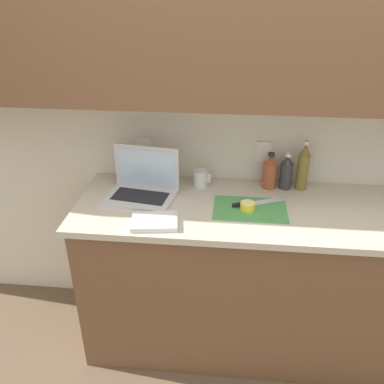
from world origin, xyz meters
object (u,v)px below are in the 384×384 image
(bottle_oil_tall, at_px, (286,173))
(measuring_cup, at_px, (201,178))
(bottle_water_clear, at_px, (270,172))
(cutting_board, at_px, (250,209))
(laptop, at_px, (143,185))
(lemon_half_cut, at_px, (248,206))
(bottle_green_soda, at_px, (303,167))
(knife, at_px, (250,203))

(bottle_oil_tall, distance_m, measuring_cup, 0.47)
(bottle_oil_tall, relative_size, bottle_water_clear, 1.01)
(cutting_board, bearing_deg, measuring_cup, 139.41)
(cutting_board, xyz_separation_m, measuring_cup, (-0.27, 0.23, 0.04))
(laptop, distance_m, lemon_half_cut, 0.57)
(bottle_green_soda, bearing_deg, cutting_board, -137.41)
(cutting_board, relative_size, bottle_oil_tall, 1.77)
(bottle_oil_tall, xyz_separation_m, measuring_cup, (-0.47, -0.03, -0.05))
(knife, xyz_separation_m, lemon_half_cut, (-0.01, -0.05, 0.01))
(lemon_half_cut, xyz_separation_m, bottle_water_clear, (0.12, 0.27, 0.07))
(measuring_cup, bearing_deg, bottle_green_soda, 2.92)
(bottle_green_soda, distance_m, measuring_cup, 0.56)
(bottle_green_soda, distance_m, bottle_oil_tall, 0.09)
(cutting_board, bearing_deg, bottle_oil_tall, 52.84)
(lemon_half_cut, height_order, measuring_cup, measuring_cup)
(knife, relative_size, measuring_cup, 2.88)
(cutting_board, distance_m, bottle_oil_tall, 0.34)
(knife, bearing_deg, cutting_board, -111.51)
(cutting_board, height_order, bottle_water_clear, bottle_water_clear)
(lemon_half_cut, bearing_deg, bottle_green_soda, 42.53)
(bottle_water_clear, bearing_deg, knife, -116.32)
(bottle_green_soda, bearing_deg, measuring_cup, -177.08)
(knife, distance_m, measuring_cup, 0.33)
(bottle_water_clear, bearing_deg, laptop, -166.07)
(laptop, xyz_separation_m, lemon_half_cut, (0.56, -0.11, -0.03))
(knife, relative_size, bottle_oil_tall, 1.34)
(knife, xyz_separation_m, measuring_cup, (-0.27, 0.19, 0.03))
(laptop, distance_m, cutting_board, 0.58)
(laptop, distance_m, knife, 0.57)
(cutting_board, height_order, knife, knife)
(cutting_board, bearing_deg, laptop, 170.73)
(bottle_green_soda, bearing_deg, bottle_oil_tall, 180.00)
(cutting_board, height_order, lemon_half_cut, lemon_half_cut)
(laptop, xyz_separation_m, bottle_oil_tall, (0.77, 0.17, 0.03))
(bottle_water_clear, distance_m, measuring_cup, 0.38)
(knife, height_order, bottle_oil_tall, bottle_oil_tall)
(cutting_board, bearing_deg, bottle_green_soda, 42.59)
(bottle_oil_tall, bearing_deg, cutting_board, -127.16)
(laptop, xyz_separation_m, bottle_water_clear, (0.68, 0.17, 0.03))
(laptop, relative_size, measuring_cup, 4.02)
(lemon_half_cut, height_order, bottle_water_clear, bottle_water_clear)
(lemon_half_cut, xyz_separation_m, measuring_cup, (-0.26, 0.25, 0.02))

